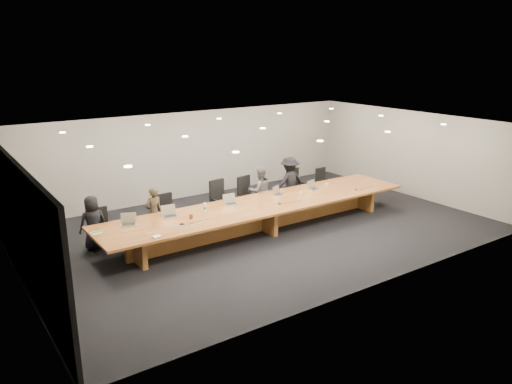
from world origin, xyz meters
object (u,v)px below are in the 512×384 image
(person_c, at_px, (260,191))
(laptop_a, at_px, (128,219))
(chair_left, at_px, (168,214))
(person_a, at_px, (93,223))
(amber_mug, at_px, (191,216))
(person_d, at_px, (289,182))
(laptop_b, at_px, (170,211))
(laptop_d, at_px, (280,191))
(conference_table, at_px, (262,212))
(mic_left, at_px, (182,224))
(chair_right, at_px, (297,187))
(chair_mid_right, at_px, (250,196))
(person_b, at_px, (154,212))
(chair_far_left, at_px, (102,229))
(mic_right, at_px, (356,190))
(paper_cup_far, at_px, (327,185))
(laptop_c, at_px, (231,199))
(av_box, at_px, (157,237))
(laptop_e, at_px, (315,185))
(paper_cup_near, at_px, (301,193))
(chair_far_right, at_px, (325,183))
(water_bottle, at_px, (205,208))
(chair_mid_left, at_px, (222,201))
(mic_center, at_px, (280,203))

(person_c, relative_size, laptop_a, 4.17)
(chair_left, height_order, person_a, person_a)
(person_a, bearing_deg, amber_mug, 145.20)
(person_d, bearing_deg, person_c, 6.51)
(laptop_b, height_order, laptop_d, laptop_b)
(conference_table, height_order, mic_left, mic_left)
(mic_left, bearing_deg, chair_right, 18.47)
(chair_mid_right, height_order, person_a, person_a)
(person_a, xyz_separation_m, person_b, (1.55, -0.06, -0.01))
(chair_far_left, bearing_deg, mic_right, -10.53)
(conference_table, height_order, paper_cup_far, paper_cup_far)
(person_c, height_order, laptop_c, person_c)
(person_b, xyz_separation_m, av_box, (-0.74, -1.91, 0.10))
(chair_left, relative_size, chair_right, 0.94)
(chair_right, distance_m, laptop_e, 1.09)
(person_a, xyz_separation_m, paper_cup_near, (5.54, -1.18, 0.12))
(conference_table, relative_size, laptop_a, 25.73)
(laptop_a, distance_m, mic_left, 1.25)
(chair_far_right, bearing_deg, person_b, 175.97)
(paper_cup_near, height_order, mic_left, paper_cup_near)
(water_bottle, distance_m, amber_mug, 0.55)
(conference_table, xyz_separation_m, mic_left, (-2.51, -0.28, 0.25))
(person_b, distance_m, mic_left, 1.49)
(conference_table, distance_m, person_d, 2.29)
(person_a, xyz_separation_m, laptop_d, (5.02, -0.84, 0.20))
(person_c, bearing_deg, av_box, 39.11)
(chair_far_left, height_order, person_b, person_b)
(person_a, relative_size, paper_cup_near, 16.77)
(laptop_e, distance_m, av_box, 5.50)
(laptop_b, xyz_separation_m, av_box, (-0.83, -1.10, -0.13))
(laptop_d, bearing_deg, person_a, 147.58)
(chair_right, xyz_separation_m, person_a, (-6.38, -0.05, 0.10))
(person_a, bearing_deg, person_b, 175.49)
(chair_far_left, bearing_deg, amber_mug, -30.12)
(laptop_d, bearing_deg, mic_left, 168.70)
(chair_mid_right, relative_size, amber_mug, 11.27)
(laptop_e, bearing_deg, person_b, 153.18)
(person_d, relative_size, water_bottle, 6.43)
(person_a, bearing_deg, laptop_a, 121.60)
(chair_mid_left, xyz_separation_m, person_a, (-3.63, 0.02, 0.07))
(chair_left, relative_size, laptop_d, 3.48)
(chair_mid_left, bearing_deg, av_box, -155.16)
(person_c, xyz_separation_m, amber_mug, (-2.84, -1.14, 0.07))
(chair_right, distance_m, person_a, 6.38)
(av_box, bearing_deg, chair_far_right, 3.84)
(chair_far_left, distance_m, chair_far_right, 7.37)
(chair_far_right, xyz_separation_m, laptop_b, (-5.90, -0.91, 0.39))
(paper_cup_near, distance_m, mic_center, 1.11)
(chair_far_right, height_order, paper_cup_near, chair_far_right)
(chair_far_right, bearing_deg, chair_mid_left, 175.99)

